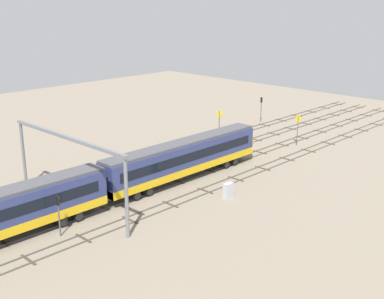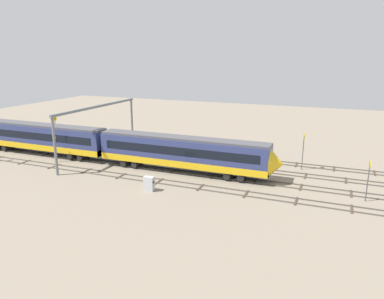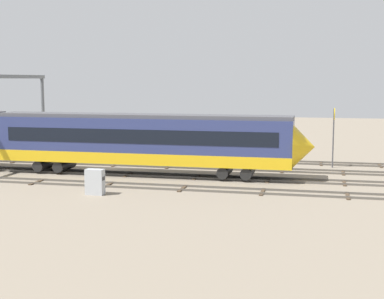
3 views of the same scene
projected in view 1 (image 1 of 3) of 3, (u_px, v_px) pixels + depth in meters
name	position (u px, v px, depth m)	size (l,w,h in m)	color
ground_plane	(148.00, 183.00, 61.64)	(140.13, 140.13, 0.00)	gray
track_near_foreground	(188.00, 197.00, 56.95)	(124.13, 2.40, 0.16)	#59544C
track_with_train	(161.00, 187.00, 60.06)	(124.13, 2.40, 0.16)	#59544C
track_middle	(135.00, 178.00, 63.18)	(124.13, 2.40, 0.16)	#59544C
track_second_far	(113.00, 169.00, 66.29)	(124.13, 2.40, 0.16)	#59544C
overhead_gantry	(67.00, 153.00, 52.20)	(0.40, 19.90, 8.16)	slate
speed_sign_near_foreground	(219.00, 122.00, 77.11)	(0.14, 1.06, 5.26)	#4C4C51
speed_sign_far_trackside	(298.00, 125.00, 76.47)	(0.14, 0.99, 4.68)	#4C4C51
signal_light_trackside_approach	(59.00, 210.00, 47.01)	(0.31, 0.32, 4.08)	#4C4C51
signal_light_trackside_departure	(261.00, 106.00, 90.99)	(0.31, 0.32, 4.56)	#4C4C51
relay_cabinet	(228.00, 190.00, 56.77)	(1.25, 0.65, 1.73)	#B2B7BC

